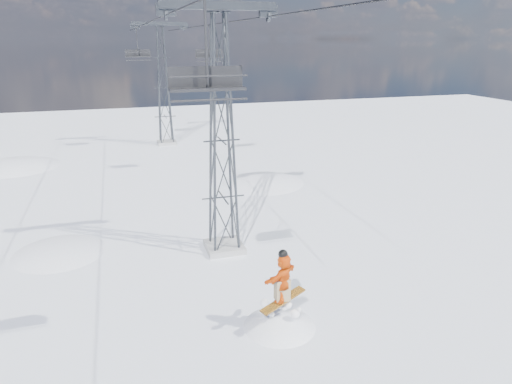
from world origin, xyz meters
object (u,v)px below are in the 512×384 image
at_px(lift_tower_near, 222,141).
at_px(lift_chair_near, 207,81).
at_px(lift_tower_far, 163,88).
at_px(snowboarder_jump, 279,363).

height_order(lift_tower_near, lift_chair_near, lift_tower_near).
distance_m(lift_tower_far, snowboarder_jump, 32.59).
relative_size(snowboarder_jump, lift_chair_near, 2.94).
bearing_deg(lift_tower_far, lift_tower_near, -90.00).
height_order(lift_tower_far, snowboarder_jump, lift_tower_far).
xyz_separation_m(lift_tower_far, snowboarder_jump, (0.47, -31.80, -7.08)).
distance_m(lift_tower_near, snowboarder_jump, 9.83).
relative_size(lift_tower_near, lift_chair_near, 4.71).
distance_m(snowboarder_jump, lift_chair_near, 10.96).
height_order(lift_tower_far, lift_chair_near, lift_tower_far).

